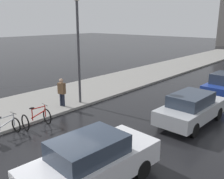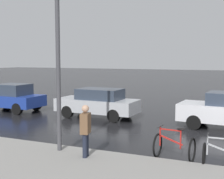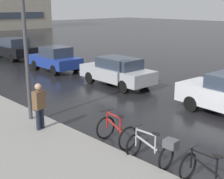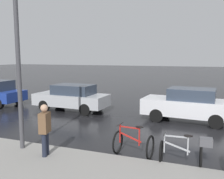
{
  "view_description": "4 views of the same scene",
  "coord_description": "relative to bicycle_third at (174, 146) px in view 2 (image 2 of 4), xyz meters",
  "views": [
    {
      "loc": [
        6.56,
        -4.25,
        4.77
      ],
      "look_at": [
        -0.69,
        3.94,
        1.77
      ],
      "focal_mm": 40.0,
      "sensor_mm": 36.0,
      "label": 1
    },
    {
      "loc": [
        -12.44,
        -0.49,
        3.11
      ],
      "look_at": [
        0.23,
        5.07,
        1.7
      ],
      "focal_mm": 50.0,
      "sensor_mm": 36.0,
      "label": 2
    },
    {
      "loc": [
        -9.46,
        -4.83,
        4.19
      ],
      "look_at": [
        -2.11,
        2.8,
        1.3
      ],
      "focal_mm": 50.0,
      "sensor_mm": 36.0,
      "label": 3
    },
    {
      "loc": [
        -10.46,
        -0.55,
        3.13
      ],
      "look_at": [
        0.09,
        3.45,
        1.62
      ],
      "focal_mm": 40.0,
      "sensor_mm": 36.0,
      "label": 4
    }
  ],
  "objects": [
    {
      "name": "bicycle_third",
      "position": [
        0.0,
        0.0,
        0.0
      ],
      "size": [
        0.86,
        1.21,
        1.01
      ],
      "color": "black",
      "rests_on": "ground"
    },
    {
      "name": "streetlamp",
      "position": [
        -0.95,
        3.51,
        3.72
      ],
      "size": [
        0.42,
        0.42,
        6.22
      ],
      "color": "#424247",
      "rests_on": "ground"
    },
    {
      "name": "car_silver",
      "position": [
        5.16,
        5.15,
        0.36
      ],
      "size": [
        1.87,
        4.32,
        1.52
      ],
      "color": "#B2B5BA",
      "rests_on": "ground"
    },
    {
      "name": "car_blue",
      "position": [
        4.96,
        10.67,
        0.37
      ],
      "size": [
        1.9,
        3.79,
        1.59
      ],
      "color": "navy",
      "rests_on": "ground"
    },
    {
      "name": "pedestrian",
      "position": [
        -1.21,
        2.41,
        0.55
      ],
      "size": [
        0.44,
        0.32,
        1.72
      ],
      "color": "#1E2333",
      "rests_on": "ground"
    }
  ]
}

